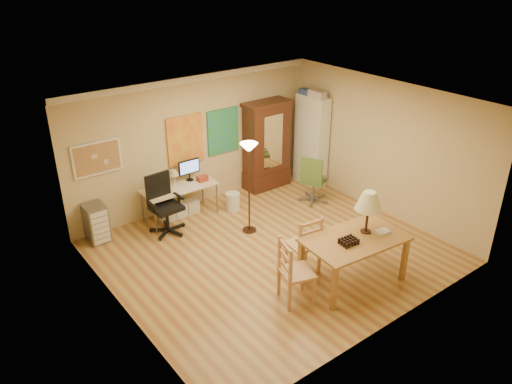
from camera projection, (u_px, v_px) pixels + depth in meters
floor at (272, 252)px, 8.88m from camera, size 5.50×5.50×0.00m
crown_molding at (193, 78)px, 9.49m from camera, size 5.50×0.08×0.12m
corkboard at (97, 158)px, 8.88m from camera, size 0.90×0.04×0.62m
art_panel_left at (185, 140)px, 9.88m from camera, size 0.80×0.04×1.00m
art_panel_right at (223, 131)px, 10.37m from camera, size 0.75×0.04×0.95m
dining_table at (360, 227)px, 7.75m from camera, size 1.68×1.11×1.51m
ladder_chair_back at (304, 245)px, 8.17m from camera, size 0.53×0.51×1.02m
ladder_chair_left at (295, 273)px, 7.44m from camera, size 0.59×0.60×1.05m
torchiere_lamp at (249, 162)px, 8.93m from camera, size 0.32×0.32×1.77m
computer_desk at (180, 198)px, 9.91m from camera, size 1.47×0.64×1.11m
office_chair_black at (166, 217)px, 9.39m from camera, size 0.70×0.70×1.14m
office_chair_green at (313, 189)px, 10.54m from camera, size 0.65×0.65×1.05m
drawer_cart at (96, 223)px, 9.08m from camera, size 0.36×0.43×0.72m
armoire at (267, 151)px, 11.00m from camera, size 1.07×0.51×1.96m
bookshelf at (311, 141)px, 11.11m from camera, size 0.30×0.81×2.03m
wastebin at (233, 201)px, 10.26m from camera, size 0.30×0.30×0.37m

